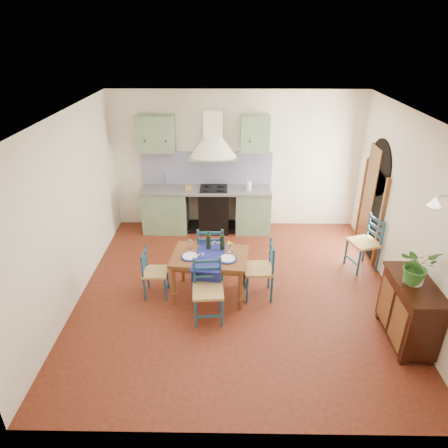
% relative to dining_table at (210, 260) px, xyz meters
% --- Properties ---
extents(floor, '(5.00, 5.00, 0.00)m').
position_rel_dining_table_xyz_m(floor, '(0.42, 0.07, -0.64)').
color(floor, '#441B0E').
rests_on(floor, ground).
extents(back_wall, '(5.00, 0.96, 2.80)m').
position_rel_dining_table_xyz_m(back_wall, '(-0.05, 2.36, 0.40)').
color(back_wall, silver).
rests_on(back_wall, ground).
extents(right_wall, '(0.26, 5.00, 2.80)m').
position_rel_dining_table_xyz_m(right_wall, '(2.92, 0.35, 0.69)').
color(right_wall, silver).
rests_on(right_wall, ground).
extents(left_wall, '(0.04, 5.00, 2.80)m').
position_rel_dining_table_xyz_m(left_wall, '(-2.08, 0.07, 0.76)').
color(left_wall, silver).
rests_on(left_wall, ground).
extents(ceiling, '(5.00, 5.00, 0.01)m').
position_rel_dining_table_xyz_m(ceiling, '(0.42, 0.07, 2.16)').
color(ceiling, white).
rests_on(ceiling, back_wall).
extents(dining_table, '(1.22, 0.94, 1.04)m').
position_rel_dining_table_xyz_m(dining_table, '(0.00, 0.00, 0.00)').
color(dining_table, brown).
rests_on(dining_table, ground).
extents(chair_near, '(0.47, 0.47, 0.93)m').
position_rel_dining_table_xyz_m(chair_near, '(-0.01, -0.55, -0.16)').
color(chair_near, navy).
rests_on(chair_near, ground).
extents(chair_far, '(0.47, 0.47, 0.97)m').
position_rel_dining_table_xyz_m(chair_far, '(-0.02, 0.54, -0.14)').
color(chair_far, navy).
rests_on(chair_far, ground).
extents(chair_left, '(0.38, 0.38, 0.80)m').
position_rel_dining_table_xyz_m(chair_left, '(-0.89, -0.01, -0.23)').
color(chair_left, navy).
rests_on(chair_left, ground).
extents(chair_right, '(0.45, 0.45, 0.94)m').
position_rel_dining_table_xyz_m(chair_right, '(0.79, -0.01, -0.16)').
color(chair_right, navy).
rests_on(chair_right, ground).
extents(chair_spare, '(0.57, 0.57, 0.97)m').
position_rel_dining_table_xyz_m(chair_spare, '(2.66, 0.84, -0.15)').
color(chair_spare, navy).
rests_on(chair_spare, ground).
extents(sideboard, '(0.50, 1.05, 0.94)m').
position_rel_dining_table_xyz_m(sideboard, '(2.68, -0.98, -0.14)').
color(sideboard, black).
rests_on(sideboard, ground).
extents(potted_plant, '(0.52, 0.48, 0.49)m').
position_rel_dining_table_xyz_m(potted_plant, '(2.65, -0.96, 0.54)').
color(potted_plant, '#316E29').
rests_on(potted_plant, sideboard).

